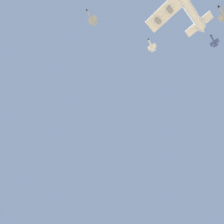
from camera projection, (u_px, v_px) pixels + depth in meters
The scene contains 4 objects.
chase_jet_lead at pixel (91, 18), 153.56m from camera, with size 14.66×10.05×4.00m.
chase_jet_left_wing at pixel (223, 14), 129.24m from camera, with size 15.33×8.74×4.00m.
chase_jet_right_wing at pixel (151, 46), 170.39m from camera, with size 14.79×9.78×4.00m.
chase_jet_high_escort at pixel (214, 41), 169.10m from camera, with size 15.26×8.94×4.00m.
Camera 1 is at (7.74, 73.07, 1.99)m, focal length 28.69 mm.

